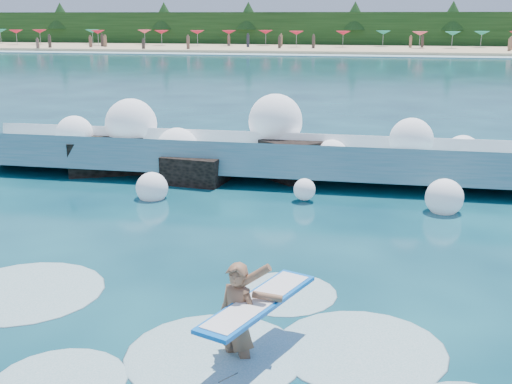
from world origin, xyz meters
TOP-DOWN VIEW (x-y plane):
  - ground at (0.00, 0.00)m, footprint 200.00×200.00m
  - beach at (0.00, 78.00)m, footprint 140.00×20.00m
  - wet_band at (0.00, 67.00)m, footprint 140.00×5.00m
  - treeline at (0.00, 88.00)m, footprint 140.00×4.00m
  - breaking_wave at (1.37, 8.06)m, footprint 18.27×2.83m
  - rock_cluster at (-1.58, 7.75)m, footprint 8.17×3.09m
  - surfer_with_board at (2.13, -2.10)m, footprint 1.28×2.85m
  - wave_spray at (0.43, 8.06)m, footprint 14.71×4.81m
  - surf_foam at (1.15, -1.46)m, footprint 9.03×5.02m
  - beach_umbrellas at (-0.27, 80.37)m, footprint 112.23×6.67m
  - beachgoers at (-1.70, 76.24)m, footprint 96.90×13.31m

SIDE VIEW (x-z plane):
  - ground at x=0.00m, z-range 0.00..0.00m
  - surf_foam at x=1.15m, z-range -0.07..0.07m
  - wet_band at x=0.00m, z-range 0.00..0.08m
  - beach at x=0.00m, z-range 0.00..0.40m
  - rock_cluster at x=-1.58m, z-range -0.23..1.03m
  - breaking_wave at x=1.37m, z-range -0.24..1.34m
  - surfer_with_board at x=2.13m, z-range -0.21..1.43m
  - wave_spray at x=0.43m, z-range -0.12..2.31m
  - beachgoers at x=-1.70m, z-range 0.14..2.08m
  - beach_umbrellas at x=-0.27m, z-range 2.00..2.50m
  - treeline at x=0.00m, z-range 0.00..5.00m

